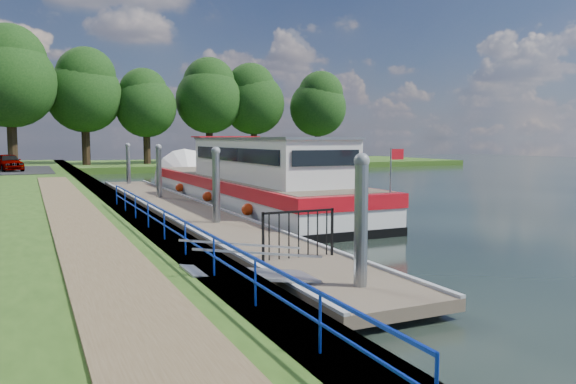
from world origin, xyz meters
name	(u,v)px	position (x,y,z in m)	size (l,w,h in m)	color
ground	(347,300)	(0.00, 0.00, 0.00)	(160.00, 160.00, 0.00)	black
bank_edge	(112,206)	(-2.55, 15.00, 0.39)	(1.10, 90.00, 0.78)	#473D2D
far_bank	(201,164)	(12.00, 52.00, 0.30)	(60.00, 18.00, 0.60)	#294B15
footpath	(79,221)	(-4.40, 8.00, 0.80)	(1.60, 40.00, 0.05)	brown
blue_fence	(174,223)	(-2.75, 3.00, 1.31)	(0.04, 18.04, 0.72)	#0C2DBF
pontoon	(183,213)	(0.00, 13.00, 0.18)	(2.50, 30.00, 0.56)	brown
mooring_piles	(183,186)	(0.00, 13.00, 1.28)	(0.30, 27.30, 3.55)	gray
gangway	(251,273)	(-1.85, 0.50, 0.63)	(2.58, 1.00, 0.92)	#A5A8AD
gate_panel	(299,227)	(0.00, 2.20, 1.15)	(1.85, 0.05, 1.15)	black
barge	(241,183)	(3.60, 15.89, 1.09)	(4.36, 21.15, 4.78)	black
horizon_trees	(71,89)	(-1.61, 48.68, 7.95)	(54.38, 10.03, 12.87)	#332316
car_a	(8,162)	(-7.00, 36.61, 1.48)	(1.52, 3.77, 1.28)	#999999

